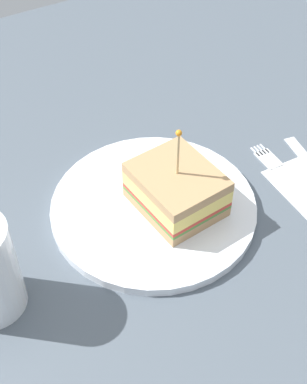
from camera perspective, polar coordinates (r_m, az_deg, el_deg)
ground_plane at (r=66.00cm, az=-0.00°, el=-2.51°), size 107.31×107.31×2.00cm
plate at (r=64.83cm, az=-0.00°, el=-1.58°), size 24.26×24.26×1.14cm
sandwich_half_center at (r=62.48cm, az=2.40°, el=0.29°), size 9.08×10.51×11.25cm
fork at (r=71.97cm, az=12.82°, el=2.47°), size 2.37×12.94×0.35cm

